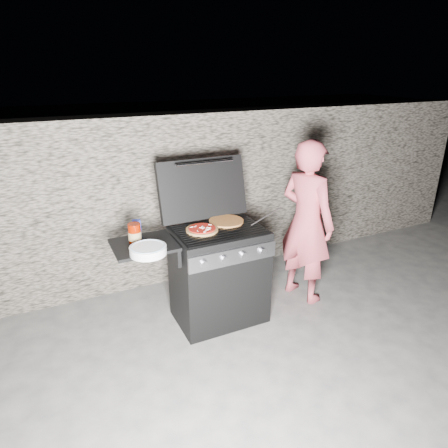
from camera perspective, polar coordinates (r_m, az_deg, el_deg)
name	(u,v)px	position (r m, az deg, el deg)	size (l,w,h in m)	color
ground	(219,317)	(3.93, -0.68, -13.10)	(50.00, 50.00, 0.00)	#444444
stone_wall	(179,197)	(4.42, -6.47, 3.83)	(8.00, 0.35, 1.80)	gray
gas_grill	(194,281)	(3.61, -4.35, -8.08)	(1.34, 0.79, 0.91)	black
pizza_topped	(202,229)	(3.46, -3.15, -0.72)	(0.28, 0.28, 0.03)	#AA8D3F
pizza_plain	(226,221)	(3.65, 0.32, 0.42)	(0.32, 0.32, 0.02)	orange
sauce_jar	(135,233)	(3.31, -12.65, -1.24)	(0.10, 0.10, 0.16)	#701100
blue_carton	(137,228)	(3.43, -12.34, -0.54)	(0.07, 0.04, 0.14)	#222F9E
plate_stack	(148,250)	(3.10, -10.79, -3.69)	(0.28, 0.28, 0.06)	silver
person	(306,222)	(3.99, 11.70, 0.24)	(0.59, 0.39, 1.63)	#BE4752
tongs	(267,216)	(3.69, 6.12, 1.11)	(0.01, 0.01, 0.41)	black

